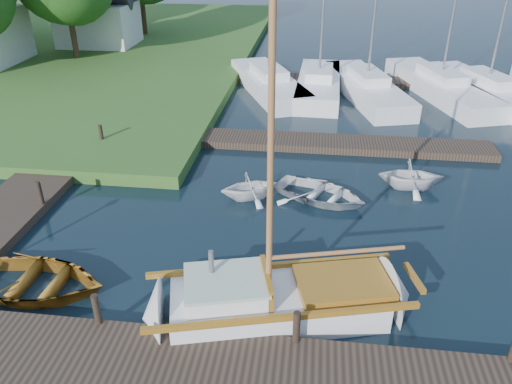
# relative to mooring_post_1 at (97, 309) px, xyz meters

# --- Properties ---
(ground) EXTENTS (160.00, 160.00, 0.00)m
(ground) POSITION_rel_mooring_post_1_xyz_m (3.00, 5.00, -0.70)
(ground) COLOR black
(ground) RESTS_ON ground
(near_dock) EXTENTS (18.00, 2.20, 0.30)m
(near_dock) POSITION_rel_mooring_post_1_xyz_m (3.00, -1.00, -0.55)
(near_dock) COLOR black
(near_dock) RESTS_ON ground
(left_dock) EXTENTS (2.20, 18.00, 0.30)m
(left_dock) POSITION_rel_mooring_post_1_xyz_m (-5.00, 7.00, -0.55)
(left_dock) COLOR black
(left_dock) RESTS_ON ground
(far_dock) EXTENTS (14.00, 1.60, 0.30)m
(far_dock) POSITION_rel_mooring_post_1_xyz_m (5.00, 11.50, -0.55)
(far_dock) COLOR black
(far_dock) RESTS_ON ground
(pontoon) EXTENTS (30.00, 1.60, 0.30)m
(pontoon) POSITION_rel_mooring_post_1_xyz_m (13.00, 21.00, -0.55)
(pontoon) COLOR black
(pontoon) RESTS_ON ground
(mooring_post_1) EXTENTS (0.16, 0.16, 0.80)m
(mooring_post_1) POSITION_rel_mooring_post_1_xyz_m (0.00, 0.00, 0.00)
(mooring_post_1) COLOR black
(mooring_post_1) RESTS_ON near_dock
(mooring_post_2) EXTENTS (0.16, 0.16, 0.80)m
(mooring_post_2) POSITION_rel_mooring_post_1_xyz_m (4.50, 0.00, 0.00)
(mooring_post_2) COLOR black
(mooring_post_2) RESTS_ON near_dock
(mooring_post_4) EXTENTS (0.16, 0.16, 0.80)m
(mooring_post_4) POSITION_rel_mooring_post_1_xyz_m (-4.00, 5.00, 0.00)
(mooring_post_4) COLOR black
(mooring_post_4) RESTS_ON left_dock
(mooring_post_5) EXTENTS (0.16, 0.16, 0.80)m
(mooring_post_5) POSITION_rel_mooring_post_1_xyz_m (-4.00, 10.00, 0.00)
(mooring_post_5) COLOR black
(mooring_post_5) RESTS_ON left_dock
(sailboat) EXTENTS (7.41, 3.71, 9.83)m
(sailboat) POSITION_rel_mooring_post_1_xyz_m (4.14, 1.16, -0.36)
(sailboat) COLOR white
(sailboat) RESTS_ON ground
(dinghy) EXTENTS (4.03, 2.96, 0.81)m
(dinghy) POSITION_rel_mooring_post_1_xyz_m (-2.34, 1.22, -0.29)
(dinghy) COLOR brown
(dinghy) RESTS_ON ground
(tender_b) EXTENTS (2.56, 2.42, 1.06)m
(tender_b) POSITION_rel_mooring_post_1_xyz_m (2.58, 6.74, -0.17)
(tender_b) COLOR white
(tender_b) RESTS_ON ground
(tender_c) EXTENTS (3.84, 3.39, 0.66)m
(tender_c) POSITION_rel_mooring_post_1_xyz_m (4.97, 6.94, -0.37)
(tender_c) COLOR white
(tender_c) RESTS_ON ground
(tender_d) EXTENTS (2.28, 1.97, 1.19)m
(tender_d) POSITION_rel_mooring_post_1_xyz_m (8.13, 8.16, -0.11)
(tender_d) COLOR white
(tender_d) RESTS_ON ground
(marina_boat_0) EXTENTS (5.30, 8.43, 10.76)m
(marina_boat_0) POSITION_rel_mooring_post_1_xyz_m (1.99, 18.83, -0.13)
(marina_boat_0) COLOR white
(marina_boat_0) RESTS_ON ground
(marina_boat_1) EXTENTS (2.40, 7.88, 9.80)m
(marina_boat_1) POSITION_rel_mooring_post_1_xyz_m (4.74, 18.88, -0.14)
(marina_boat_1) COLOR white
(marina_boat_1) RESTS_ON ground
(marina_boat_2) EXTENTS (4.43, 8.95, 10.84)m
(marina_boat_2) POSITION_rel_mooring_post_1_xyz_m (7.30, 18.61, -0.13)
(marina_boat_2) COLOR white
(marina_boat_2) RESTS_ON ground
(marina_boat_3) EXTENTS (4.94, 9.76, 11.59)m
(marina_boat_3) POSITION_rel_mooring_post_1_xyz_m (11.26, 19.35, -0.13)
(marina_boat_3) COLOR white
(marina_boat_3) RESTS_ON ground
(marina_boat_4) EXTENTS (5.19, 9.32, 10.20)m
(marina_boat_4) POSITION_rel_mooring_post_1_xyz_m (13.54, 18.86, -0.14)
(marina_boat_4) COLOR white
(marina_boat_4) RESTS_ON ground
(house_c) EXTENTS (5.25, 4.00, 5.28)m
(house_c) POSITION_rel_mooring_post_1_xyz_m (-11.00, 27.00, 1.88)
(house_c) COLOR white
(house_c) RESTS_ON shore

